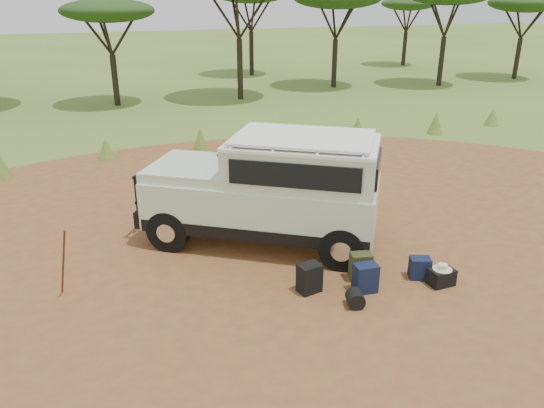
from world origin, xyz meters
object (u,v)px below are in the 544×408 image
object	(u,v)px
hard_case	(441,277)
safari_vehicle	(270,192)
backpack_black	(309,278)
backpack_olive	(361,267)
backpack_navy	(365,278)
duffel_navy	(420,268)
walking_staff	(63,263)

from	to	relation	value
hard_case	safari_vehicle	bearing A→B (deg)	127.89
backpack_black	hard_case	bearing A→B (deg)	-26.00
backpack_black	backpack_olive	world-z (taller)	backpack_black
safari_vehicle	backpack_navy	size ratio (longest dim) A/B	9.62
backpack_olive	duffel_navy	world-z (taller)	backpack_olive
backpack_black	duffel_navy	distance (m)	2.17
safari_vehicle	walking_staff	bearing A→B (deg)	-134.23
walking_staff	hard_case	bearing A→B (deg)	-42.90
backpack_navy	duffel_navy	xyz separation A→B (m)	(1.20, 0.08, -0.06)
walking_staff	backpack_navy	xyz separation A→B (m)	(5.06, -1.54, -0.43)
walking_staff	duffel_navy	xyz separation A→B (m)	(6.26, -1.46, -0.49)
safari_vehicle	backpack_navy	xyz separation A→B (m)	(0.95, -2.49, -0.89)
safari_vehicle	backpack_black	xyz separation A→B (m)	(-0.01, -2.17, -0.89)
backpack_olive	duffel_navy	size ratio (longest dim) A/B	1.27
backpack_black	safari_vehicle	bearing A→B (deg)	77.71
backpack_navy	walking_staff	bearing A→B (deg)	167.18
walking_staff	backpack_black	bearing A→B (deg)	-43.88
walking_staff	backpack_black	world-z (taller)	walking_staff
safari_vehicle	hard_case	bearing A→B (deg)	-16.41
safari_vehicle	duffel_navy	world-z (taller)	safari_vehicle
backpack_navy	backpack_olive	xyz separation A→B (m)	(0.12, 0.41, 0.00)
walking_staff	backpack_olive	size ratio (longest dim) A/B	2.76
safari_vehicle	duffel_navy	distance (m)	3.37
walking_staff	duffel_navy	bearing A→B (deg)	-40.48
walking_staff	backpack_navy	distance (m)	5.31
safari_vehicle	backpack_black	bearing A→B (deg)	-57.40
walking_staff	backpack_black	xyz separation A→B (m)	(4.11, -1.22, -0.43)
backpack_olive	hard_case	bearing A→B (deg)	-16.95
backpack_navy	duffel_navy	distance (m)	1.20
safari_vehicle	backpack_black	size ratio (longest dim) A/B	9.46
backpack_navy	hard_case	size ratio (longest dim) A/B	1.18
walking_staff	hard_case	size ratio (longest dim) A/B	3.27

